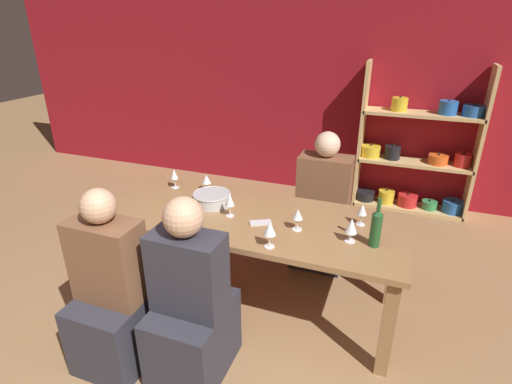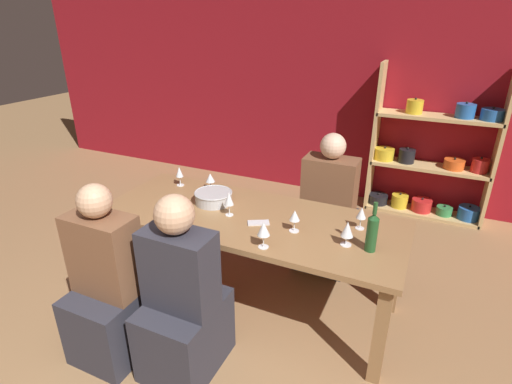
# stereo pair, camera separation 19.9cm
# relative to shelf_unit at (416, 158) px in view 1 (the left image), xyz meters

# --- Properties ---
(wall_back_red) EXTENTS (8.80, 0.06, 2.70)m
(wall_back_red) POSITION_rel_shelf_unit_xyz_m (-1.14, 0.20, 0.73)
(wall_back_red) COLOR maroon
(wall_back_red) RESTS_ON ground_plane
(shelf_unit) EXTENTS (1.24, 0.30, 1.65)m
(shelf_unit) POSITION_rel_shelf_unit_xyz_m (0.00, 0.00, 0.00)
(shelf_unit) COLOR tan
(shelf_unit) RESTS_ON ground_plane
(dining_table) EXTENTS (2.20, 0.88, 0.75)m
(dining_table) POSITION_rel_shelf_unit_xyz_m (-1.12, -2.20, 0.04)
(dining_table) COLOR olive
(dining_table) RESTS_ON ground_plane
(mixing_bowl) EXTENTS (0.29, 0.29, 0.09)m
(mixing_bowl) POSITION_rel_shelf_unit_xyz_m (-1.47, -2.12, 0.18)
(mixing_bowl) COLOR #B7BABC
(mixing_bowl) RESTS_ON dining_table
(wine_bottle_green) EXTENTS (0.07, 0.07, 0.33)m
(wine_bottle_green) POSITION_rel_shelf_unit_xyz_m (-0.25, -2.30, 0.26)
(wine_bottle_green) COLOR #1E4C23
(wine_bottle_green) RESTS_ON dining_table
(wine_glass_white_a) EXTENTS (0.08, 0.08, 0.16)m
(wine_glass_white_a) POSITION_rel_shelf_unit_xyz_m (-0.40, -2.30, 0.24)
(wine_glass_white_a) COLOR white
(wine_glass_white_a) RESTS_ON dining_table
(wine_glass_red_a) EXTENTS (0.07, 0.07, 0.18)m
(wine_glass_red_a) POSITION_rel_shelf_unit_xyz_m (-1.26, -2.25, 0.26)
(wine_glass_red_a) COLOR white
(wine_glass_red_a) RESTS_ON dining_table
(wine_glass_white_b) EXTENTS (0.08, 0.08, 0.18)m
(wine_glass_white_b) POSITION_rel_shelf_unit_xyz_m (-0.86, -2.55, 0.26)
(wine_glass_white_b) COLOR white
(wine_glass_white_b) RESTS_ON dining_table
(wine_glass_white_c) EXTENTS (0.07, 0.07, 0.16)m
(wine_glass_white_c) POSITION_rel_shelf_unit_xyz_m (-0.36, -2.05, 0.24)
(wine_glass_white_c) COLOR white
(wine_glass_white_c) RESTS_ON dining_table
(wine_glass_empty_a) EXTENTS (0.08, 0.08, 0.16)m
(wine_glass_empty_a) POSITION_rel_shelf_unit_xyz_m (-1.50, -2.55, 0.24)
(wine_glass_empty_a) COLOR white
(wine_glass_empty_a) RESTS_ON dining_table
(wine_glass_red_b) EXTENTS (0.07, 0.07, 0.16)m
(wine_glass_red_b) POSITION_rel_shelf_unit_xyz_m (-0.75, -2.27, 0.24)
(wine_glass_red_b) COLOR white
(wine_glass_red_b) RESTS_ON dining_table
(wine_glass_empty_b) EXTENTS (0.08, 0.08, 0.14)m
(wine_glass_empty_b) POSITION_rel_shelf_unit_xyz_m (-1.62, -1.91, 0.23)
(wine_glass_empty_b) COLOR white
(wine_glass_empty_b) RESTS_ON dining_table
(wine_glass_red_c) EXTENTS (0.06, 0.06, 0.17)m
(wine_glass_red_c) POSITION_rel_shelf_unit_xyz_m (-1.91, -1.94, 0.25)
(wine_glass_red_c) COLOR white
(wine_glass_red_c) RESTS_ON dining_table
(cell_phone) EXTENTS (0.17, 0.13, 0.01)m
(cell_phone) POSITION_rel_shelf_unit_xyz_m (-1.02, -2.28, 0.13)
(cell_phone) COLOR silver
(cell_phone) RESTS_ON dining_table
(person_near_a) EXTENTS (0.43, 0.53, 1.21)m
(person_near_a) POSITION_rel_shelf_unit_xyz_m (-1.72, -3.02, -0.19)
(person_near_a) COLOR #2D2D38
(person_near_a) RESTS_ON ground_plane
(person_far_a) EXTENTS (0.45, 0.56, 1.21)m
(person_far_a) POSITION_rel_shelf_unit_xyz_m (-0.75, -1.39, -0.19)
(person_far_a) COLOR #2D2D38
(person_far_a) RESTS_ON ground_plane
(person_near_b) EXTENTS (0.43, 0.53, 1.20)m
(person_near_b) POSITION_rel_shelf_unit_xyz_m (-1.22, -2.94, -0.18)
(person_near_b) COLOR #2D2D38
(person_near_b) RESTS_ON ground_plane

